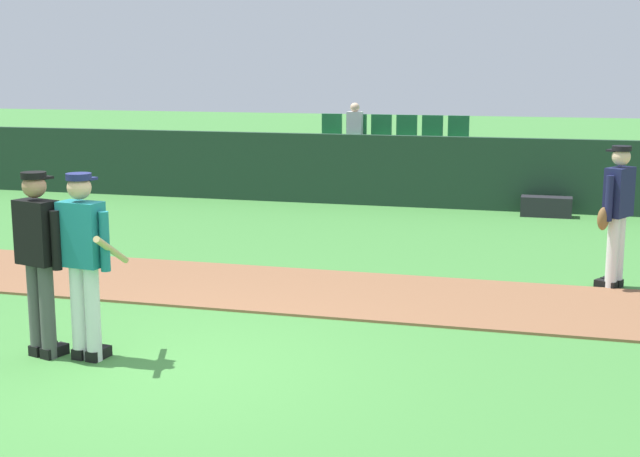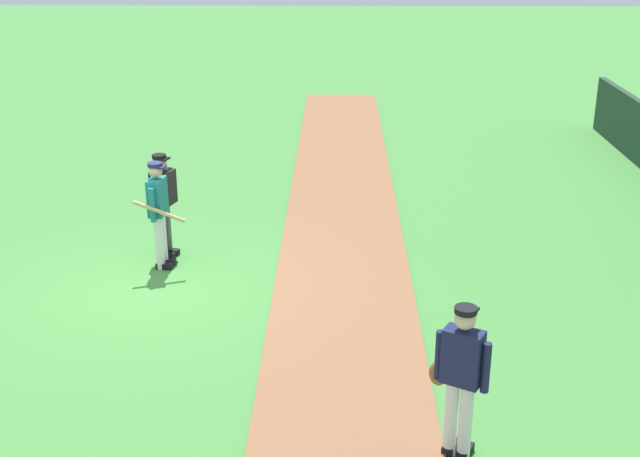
% 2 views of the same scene
% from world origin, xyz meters
% --- Properties ---
extents(ground_plane, '(80.00, 80.00, 0.00)m').
position_xyz_m(ground_plane, '(0.00, 0.00, 0.00)').
color(ground_plane, '#42843A').
extents(infield_dirt_path, '(28.00, 2.13, 0.03)m').
position_xyz_m(infield_dirt_path, '(0.00, 2.94, 0.01)').
color(infield_dirt_path, brown).
rests_on(infield_dirt_path, ground).
extents(batter_teal_jersey, '(0.65, 0.79, 1.76)m').
position_xyz_m(batter_teal_jersey, '(-0.70, 0.01, 0.97)').
color(batter_teal_jersey, white).
rests_on(batter_teal_jersey, ground).
extents(umpire_home_plate, '(0.57, 0.39, 1.76)m').
position_xyz_m(umpire_home_plate, '(-1.15, -0.01, 1.00)').
color(umpire_home_plate, '#4C4C4C').
rests_on(umpire_home_plate, ground).
extents(runner_navy_jersey, '(0.47, 0.59, 1.76)m').
position_xyz_m(runner_navy_jersey, '(4.17, 4.10, 0.96)').
color(runner_navy_jersey, white).
rests_on(runner_navy_jersey, ground).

